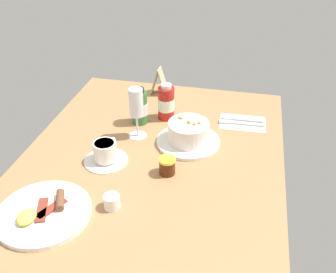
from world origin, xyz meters
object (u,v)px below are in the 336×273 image
object	(u,v)px
cutlery_setting	(241,122)
menu_card	(159,81)
porridge_bowl	(188,134)
sauce_bottle_green	(139,107)
jam_jar	(167,166)
breakfast_plate	(43,213)
coffee_cup	(105,153)
sauce_bottle_red	(166,103)
creamer_jug	(112,201)
wine_glass	(136,105)

from	to	relation	value
cutlery_setting	menu_card	bearing A→B (deg)	63.94
porridge_bowl	sauce_bottle_green	distance (cm)	22.32
jam_jar	cutlery_setting	bearing A→B (deg)	-30.34
jam_jar	breakfast_plate	world-z (taller)	jam_jar
coffee_cup	jam_jar	world-z (taller)	coffee_cup
menu_card	sauce_bottle_red	bearing A→B (deg)	-159.40
jam_jar	sauce_bottle_green	world-z (taller)	sauce_bottle_green
porridge_bowl	sauce_bottle_green	world-z (taller)	sauce_bottle_green
creamer_jug	sauce_bottle_green	xyz separation A→B (cm)	(45.08, 4.97, 4.24)
cutlery_setting	coffee_cup	bearing A→B (deg)	129.03
menu_card	sauce_bottle_green	bearing A→B (deg)	176.78
sauce_bottle_green	breakfast_plate	bearing A→B (deg)	167.12
coffee_cup	wine_glass	bearing A→B (deg)	-19.38
coffee_cup	breakfast_plate	world-z (taller)	coffee_cup
cutlery_setting	jam_jar	bearing A→B (deg)	149.66
wine_glass	jam_jar	xyz separation A→B (cm)	(-18.14, -14.67, -9.39)
creamer_jug	porridge_bowl	bearing A→B (deg)	-22.92
coffee_cup	creamer_jug	world-z (taller)	coffee_cup
sauce_bottle_green	breakfast_plate	distance (cm)	53.70
coffee_cup	menu_card	distance (cm)	50.82
cutlery_setting	jam_jar	world-z (taller)	jam_jar
cutlery_setting	menu_card	world-z (taller)	menu_card
menu_card	porridge_bowl	bearing A→B (deg)	-151.98
wine_glass	breakfast_plate	distance (cm)	46.40
porridge_bowl	sauce_bottle_red	distance (cm)	18.85
wine_glass	breakfast_plate	xyz separation A→B (cm)	(-42.89, 13.67, -11.23)
sauce_bottle_green	jam_jar	bearing A→B (deg)	-148.98
creamer_jug	breakfast_plate	size ratio (longest dim) A/B	0.22
cutlery_setting	coffee_cup	xyz separation A→B (cm)	(-33.13, 40.86, 2.75)
creamer_jug	jam_jar	xyz separation A→B (cm)	(17.75, -11.47, 0.63)
porridge_bowl	menu_card	bearing A→B (deg)	28.02
cutlery_setting	creamer_jug	bearing A→B (deg)	148.79
breakfast_plate	menu_card	xyz separation A→B (cm)	(76.99, -13.30, 4.61)
cutlery_setting	menu_card	distance (cm)	39.83
porridge_bowl	breakfast_plate	world-z (taller)	porridge_bowl
coffee_cup	porridge_bowl	bearing A→B (deg)	-56.60
sauce_bottle_red	breakfast_plate	size ratio (longest dim) A/B	0.55
jam_jar	breakfast_plate	distance (cm)	37.67
jam_jar	menu_card	bearing A→B (deg)	16.06
breakfast_plate	menu_card	size ratio (longest dim) A/B	2.28
coffee_cup	breakfast_plate	distance (cm)	27.75
wine_glass	jam_jar	world-z (taller)	wine_glass
coffee_cup	sauce_bottle_green	world-z (taller)	sauce_bottle_green
wine_glass	porridge_bowl	bearing A→B (deg)	-92.00
cutlery_setting	breakfast_plate	distance (cm)	77.05
sauce_bottle_green	menu_card	size ratio (longest dim) A/B	1.25
cutlery_setting	creamer_jug	size ratio (longest dim) A/B	3.13
coffee_cup	creamer_jug	distance (cm)	21.50
breakfast_plate	wine_glass	bearing A→B (deg)	-17.68
porridge_bowl	jam_jar	distance (cm)	17.88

